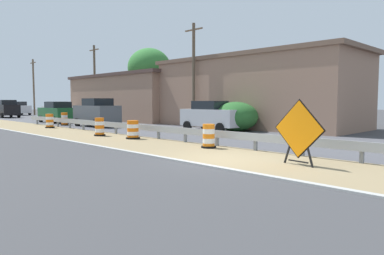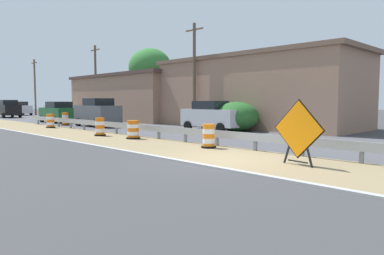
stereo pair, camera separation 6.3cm
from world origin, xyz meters
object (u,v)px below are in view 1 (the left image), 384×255
at_px(warning_sign_diamond, 299,131).
at_px(traffic_barrel_far, 50,122).
at_px(car_mid_far_lane, 58,110).
at_px(car_trailing_far_lane, 7,109).
at_px(car_distant_a, 18,108).
at_px(utility_pole_near, 194,73).
at_px(car_lead_far_lane, 97,112).
at_px(utility_pole_mid, 95,81).
at_px(traffic_barrel_mid, 100,128).
at_px(utility_pole_far, 34,86).
at_px(car_distant_b, 57,112).
at_px(traffic_barrel_farther, 64,120).
at_px(car_trailing_near_lane, 211,116).
at_px(traffic_barrel_nearest, 209,137).
at_px(traffic_barrel_close, 133,131).

distance_m(warning_sign_diamond, traffic_barrel_far, 20.81).
distance_m(car_mid_far_lane, car_trailing_far_lane, 7.22).
distance_m(warning_sign_diamond, car_distant_a, 48.83).
bearing_deg(utility_pole_near, warning_sign_diamond, -123.77).
xyz_separation_m(car_lead_far_lane, car_trailing_far_lane, (-0.08, 21.49, -0.03)).
bearing_deg(car_lead_far_lane, utility_pole_mid, -29.24).
xyz_separation_m(traffic_barrel_mid, utility_pole_mid, (9.31, 17.06, 3.73)).
bearing_deg(car_distant_a, utility_pole_near, 1.89).
relative_size(traffic_barrel_far, utility_pole_near, 0.13).
relative_size(car_mid_far_lane, utility_pole_far, 0.56).
distance_m(traffic_barrel_mid, utility_pole_mid, 19.79).
bearing_deg(traffic_barrel_far, traffic_barrel_mid, -93.46).
bearing_deg(car_distant_b, utility_pole_near, -157.91).
xyz_separation_m(traffic_barrel_far, car_distant_a, (6.93, 27.42, 0.51)).
bearing_deg(traffic_barrel_farther, car_trailing_far_lane, 86.32).
distance_m(car_mid_far_lane, car_distant_a, 13.35).
bearing_deg(utility_pole_mid, car_trailing_far_lane, 116.42).
distance_m(car_trailing_near_lane, car_trailing_far_lane, 30.78).
xyz_separation_m(car_trailing_near_lane, car_distant_a, (0.25, 37.70, -0.03)).
xyz_separation_m(car_mid_far_lane, utility_pole_near, (1.61, -20.89, 3.16)).
bearing_deg(utility_pole_far, utility_pole_mid, -88.86).
bearing_deg(warning_sign_diamond, traffic_barrel_farther, -89.20).
bearing_deg(car_mid_far_lane, car_distant_b, -25.80).
relative_size(traffic_barrel_mid, car_distant_b, 0.23).
relative_size(traffic_barrel_farther, car_trailing_far_lane, 0.25).
relative_size(car_mid_far_lane, car_distant_b, 1.00).
distance_m(traffic_barrel_farther, car_lead_far_lane, 3.36).
height_order(traffic_barrel_nearest, traffic_barrel_farther, traffic_barrel_farther).
bearing_deg(car_distant_b, car_mid_far_lane, -23.95).
xyz_separation_m(car_mid_far_lane, utility_pole_mid, (1.98, -5.11, 3.22)).
distance_m(car_mid_far_lane, car_distant_b, 8.83).
distance_m(car_lead_far_lane, utility_pole_mid, 11.97).
relative_size(car_trailing_near_lane, car_distant_b, 0.99).
distance_m(car_mid_far_lane, utility_pole_mid, 6.36).
distance_m(traffic_barrel_close, car_distant_a, 38.82).
height_order(traffic_barrel_close, car_lead_far_lane, car_lead_far_lane).
relative_size(traffic_barrel_farther, car_lead_far_lane, 0.25).
xyz_separation_m(traffic_barrel_farther, car_trailing_near_lane, (4.68, -12.14, 0.53)).
bearing_deg(car_trailing_far_lane, traffic_barrel_nearest, 174.77).
bearing_deg(car_distant_b, traffic_barrel_mid, 165.17).
height_order(traffic_barrel_mid, car_trailing_far_lane, car_trailing_far_lane).
bearing_deg(car_lead_far_lane, car_distant_b, -0.41).
height_order(car_trailing_far_lane, utility_pole_far, utility_pole_far).
height_order(car_mid_far_lane, utility_pole_mid, utility_pole_mid).
bearing_deg(utility_pole_far, utility_pole_near, -90.08).
xyz_separation_m(warning_sign_diamond, traffic_barrel_nearest, (1.03, 4.73, -0.62)).
bearing_deg(traffic_barrel_mid, traffic_barrel_close, -80.70).
bearing_deg(traffic_barrel_nearest, car_distant_b, 81.95).
bearing_deg(utility_pole_near, car_distant_b, 112.07).
xyz_separation_m(traffic_barrel_nearest, traffic_barrel_mid, (-0.62, 7.96, 0.01)).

